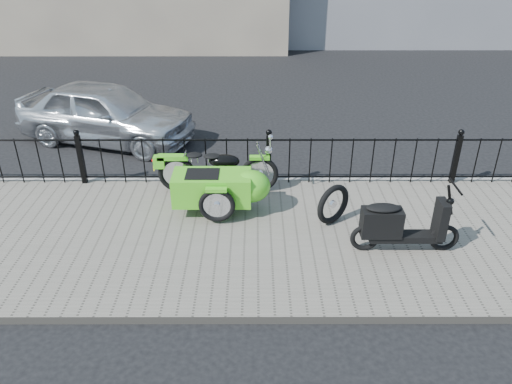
{
  "coord_description": "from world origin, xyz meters",
  "views": [
    {
      "loc": [
        -0.25,
        -7.17,
        4.5
      ],
      "look_at": [
        -0.24,
        -0.1,
        0.67
      ],
      "focal_mm": 35.0,
      "sensor_mm": 36.0,
      "label": 1
    }
  ],
  "objects_px": {
    "spare_tire": "(333,204)",
    "scooter": "(399,226)",
    "motorcycle_sidecar": "(223,183)",
    "sedan_car": "(105,113)"
  },
  "relations": [
    {
      "from": "motorcycle_sidecar",
      "to": "scooter",
      "type": "distance_m",
      "value": 2.96
    },
    {
      "from": "spare_tire",
      "to": "sedan_car",
      "type": "xyz_separation_m",
      "value": [
        -4.67,
        3.79,
        0.23
      ]
    },
    {
      "from": "scooter",
      "to": "sedan_car",
      "type": "xyz_separation_m",
      "value": [
        -5.53,
        4.57,
        0.14
      ]
    },
    {
      "from": "motorcycle_sidecar",
      "to": "sedan_car",
      "type": "height_order",
      "value": "sedan_car"
    },
    {
      "from": "motorcycle_sidecar",
      "to": "sedan_car",
      "type": "distance_m",
      "value": 4.37
    },
    {
      "from": "motorcycle_sidecar",
      "to": "spare_tire",
      "type": "xyz_separation_m",
      "value": [
        1.81,
        -0.49,
        -0.13
      ]
    },
    {
      "from": "motorcycle_sidecar",
      "to": "sedan_car",
      "type": "bearing_deg",
      "value": 130.93
    },
    {
      "from": "spare_tire",
      "to": "scooter",
      "type": "bearing_deg",
      "value": -42.49
    },
    {
      "from": "motorcycle_sidecar",
      "to": "scooter",
      "type": "bearing_deg",
      "value": -25.58
    },
    {
      "from": "motorcycle_sidecar",
      "to": "spare_tire",
      "type": "height_order",
      "value": "motorcycle_sidecar"
    }
  ]
}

